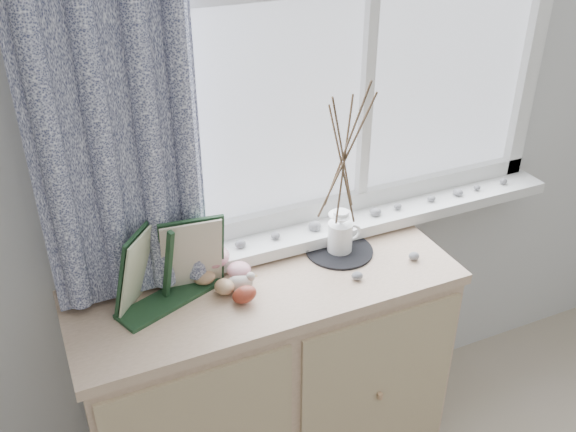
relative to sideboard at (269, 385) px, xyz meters
The scene contains 8 objects.
sideboard is the anchor object (origin of this frame).
botanical_book 0.63m from the sideboard, behind, with size 0.38×0.13×0.27m, color #1C3B22, non-canonical shape.
toadstool_cluster 0.51m from the sideboard, 143.05° to the left, with size 0.15×0.16×0.10m.
wooden_eggs 0.47m from the sideboard, behind, with size 0.14×0.18×0.07m.
songbird_figurine 0.46m from the sideboard, behind, with size 0.11×0.05×0.06m, color beige, non-canonical shape.
crocheted_doily 0.52m from the sideboard, 12.80° to the left, with size 0.22×0.22×0.01m, color black.
twig_pitcher 0.83m from the sideboard, 12.79° to the left, with size 0.25×0.25×0.61m.
sideboard_pebbles 0.53m from the sideboard, ahead, with size 0.34×0.23×0.02m.
Camera 1 is at (-0.74, 0.29, 2.01)m, focal length 40.00 mm.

